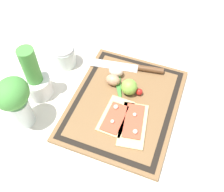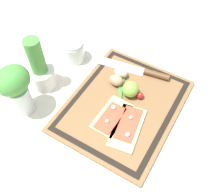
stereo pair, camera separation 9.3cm
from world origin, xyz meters
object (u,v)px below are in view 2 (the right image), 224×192
object	(u,v)px
pizza_slice_near	(128,127)
pizza_slice_far	(112,116)
egg_pink	(121,72)
herb_pot	(40,70)
cherry_tomato_red	(140,96)
herb_glass	(16,87)
lime	(129,89)
sauce_jar	(73,52)
egg_brown	(116,80)
knife	(144,72)

from	to	relation	value
pizza_slice_near	pizza_slice_far	xyz separation A→B (m)	(0.01, 0.07, 0.00)
egg_pink	herb_pot	distance (m)	0.30
egg_pink	herb_pot	xyz separation A→B (m)	(-0.17, 0.24, 0.04)
cherry_tomato_red	herb_glass	size ratio (longest dim) A/B	0.12
egg_pink	cherry_tomato_red	distance (m)	0.12
pizza_slice_far	lime	bearing A→B (deg)	-1.87
sauce_jar	herb_glass	size ratio (longest dim) A/B	0.46
pizza_slice_near	cherry_tomato_red	bearing A→B (deg)	8.80
pizza_slice_far	cherry_tomato_red	world-z (taller)	cherry_tomato_red
egg_brown	cherry_tomato_red	world-z (taller)	egg_brown
pizza_slice_near	egg_brown	size ratio (longest dim) A/B	3.42
pizza_slice_far	sauce_jar	world-z (taller)	sauce_jar
cherry_tomato_red	lime	bearing A→B (deg)	95.72
pizza_slice_far	lime	size ratio (longest dim) A/B	2.66
egg_brown	sauce_jar	xyz separation A→B (m)	(0.04, 0.23, 0.00)
herb_pot	lime	bearing A→B (deg)	-70.40
herb_pot	pizza_slice_far	bearing A→B (deg)	-91.71
pizza_slice_far	egg_pink	world-z (taller)	egg_pink
herb_pot	sauce_jar	world-z (taller)	herb_pot
pizza_slice_near	knife	world-z (taller)	pizza_slice_near
herb_glass	pizza_slice_far	bearing A→B (deg)	-68.44
cherry_tomato_red	herb_pot	xyz separation A→B (m)	(-0.11, 0.35, 0.05)
pizza_slice_far	egg_pink	bearing A→B (deg)	19.87
pizza_slice_near	cherry_tomato_red	world-z (taller)	cherry_tomato_red
pizza_slice_near	lime	distance (m)	0.14
pizza_slice_far	herb_pot	world-z (taller)	herb_pot
pizza_slice_far	knife	size ratio (longest dim) A/B	0.53
egg_brown	lime	distance (m)	0.07
cherry_tomato_red	knife	bearing A→B (deg)	18.95
cherry_tomato_red	herb_pot	world-z (taller)	herb_pot
egg_brown	cherry_tomato_red	xyz separation A→B (m)	(-0.01, -0.11, -0.01)
egg_brown	sauce_jar	distance (m)	0.23
pizza_slice_far	cherry_tomato_red	distance (m)	0.13
knife	egg_brown	bearing A→B (deg)	146.90
pizza_slice_near	egg_brown	bearing A→B (deg)	41.37
pizza_slice_far	egg_brown	xyz separation A→B (m)	(0.14, 0.06, 0.02)
egg_pink	herb_pot	bearing A→B (deg)	125.26
egg_brown	pizza_slice_far	bearing A→B (deg)	-156.06
lime	sauce_jar	world-z (taller)	sauce_jar
sauce_jar	pizza_slice_far	bearing A→B (deg)	-122.05
knife	cherry_tomato_red	bearing A→B (deg)	-161.05
knife	herb_pot	distance (m)	0.39
pizza_slice_near	sauce_jar	xyz separation A→B (m)	(0.19, 0.35, 0.02)
egg_brown	lime	world-z (taller)	lime
pizza_slice_near	herb_glass	size ratio (longest dim) A/B	0.92
knife	lime	bearing A→B (deg)	178.68
pizza_slice_far	lime	xyz separation A→B (m)	(0.12, -0.00, 0.02)
lime	herb_glass	world-z (taller)	herb_glass
egg_pink	lime	size ratio (longest dim) A/B	0.92
egg_brown	herb_pot	world-z (taller)	herb_pot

